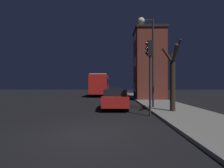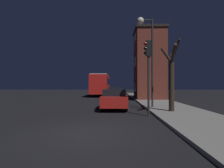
{
  "view_description": "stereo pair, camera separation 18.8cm",
  "coord_description": "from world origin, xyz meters",
  "px_view_note": "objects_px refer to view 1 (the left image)",
  "views": [
    {
      "loc": [
        1.02,
        -6.67,
        1.82
      ],
      "look_at": [
        0.8,
        13.26,
        1.92
      ],
      "focal_mm": 28.0,
      "sensor_mm": 36.0,
      "label": 1
    },
    {
      "loc": [
        1.21,
        -6.66,
        1.82
      ],
      "look_at": [
        0.8,
        13.26,
        1.92
      ],
      "focal_mm": 28.0,
      "sensor_mm": 36.0,
      "label": 2
    }
  ],
  "objects_px": {
    "car_near_lane": "(115,99)",
    "car_far_lane": "(115,91)",
    "streetlamp": "(147,40)",
    "bare_tree": "(173,77)",
    "car_mid_lane": "(115,93)",
    "bus": "(101,84)",
    "traffic_light": "(149,62)"
  },
  "relations": [
    {
      "from": "traffic_light",
      "to": "bare_tree",
      "type": "height_order",
      "value": "bare_tree"
    },
    {
      "from": "bus",
      "to": "traffic_light",
      "type": "bearing_deg",
      "value": -77.44
    },
    {
      "from": "car_near_lane",
      "to": "car_far_lane",
      "type": "bearing_deg",
      "value": 89.48
    },
    {
      "from": "bare_tree",
      "to": "car_far_lane",
      "type": "bearing_deg",
      "value": 100.82
    },
    {
      "from": "streetlamp",
      "to": "traffic_light",
      "type": "height_order",
      "value": "streetlamp"
    },
    {
      "from": "streetlamp",
      "to": "car_near_lane",
      "type": "distance_m",
      "value": 5.1
    },
    {
      "from": "traffic_light",
      "to": "car_mid_lane",
      "type": "height_order",
      "value": "traffic_light"
    },
    {
      "from": "streetlamp",
      "to": "car_far_lane",
      "type": "xyz_separation_m",
      "value": [
        -2.28,
        16.58,
        -4.49
      ]
    },
    {
      "from": "bus",
      "to": "car_near_lane",
      "type": "bearing_deg",
      "value": -81.91
    },
    {
      "from": "bus",
      "to": "car_mid_lane",
      "type": "xyz_separation_m",
      "value": [
        2.46,
        -7.37,
        -1.25
      ]
    },
    {
      "from": "car_near_lane",
      "to": "bare_tree",
      "type": "bearing_deg",
      "value": -25.4
    },
    {
      "from": "bare_tree",
      "to": "car_far_lane",
      "type": "distance_m",
      "value": 19.04
    },
    {
      "from": "traffic_light",
      "to": "car_far_lane",
      "type": "relative_size",
      "value": 1.14
    },
    {
      "from": "car_near_lane",
      "to": "car_far_lane",
      "type": "xyz_separation_m",
      "value": [
        0.15,
        16.87,
        -0.02
      ]
    },
    {
      "from": "traffic_light",
      "to": "bare_tree",
      "type": "relative_size",
      "value": 0.99
    },
    {
      "from": "bus",
      "to": "car_mid_lane",
      "type": "distance_m",
      "value": 7.87
    },
    {
      "from": "streetlamp",
      "to": "bus",
      "type": "relative_size",
      "value": 0.62
    },
    {
      "from": "traffic_light",
      "to": "bus",
      "type": "xyz_separation_m",
      "value": [
        -4.36,
        19.59,
        -1.09
      ]
    },
    {
      "from": "traffic_light",
      "to": "car_mid_lane",
      "type": "xyz_separation_m",
      "value": [
        -1.9,
        12.21,
        -2.35
      ]
    },
    {
      "from": "car_near_lane",
      "to": "car_far_lane",
      "type": "relative_size",
      "value": 1.01
    },
    {
      "from": "streetlamp",
      "to": "bare_tree",
      "type": "distance_m",
      "value": 3.8
    },
    {
      "from": "streetlamp",
      "to": "car_far_lane",
      "type": "height_order",
      "value": "streetlamp"
    },
    {
      "from": "bare_tree",
      "to": "car_far_lane",
      "type": "xyz_separation_m",
      "value": [
        -3.56,
        18.64,
        -1.57
      ]
    },
    {
      "from": "streetlamp",
      "to": "car_far_lane",
      "type": "distance_m",
      "value": 17.33
    },
    {
      "from": "bare_tree",
      "to": "car_mid_lane",
      "type": "relative_size",
      "value": 1.01
    },
    {
      "from": "car_mid_lane",
      "to": "car_far_lane",
      "type": "height_order",
      "value": "car_mid_lane"
    },
    {
      "from": "streetlamp",
      "to": "car_near_lane",
      "type": "bearing_deg",
      "value": -173.12
    },
    {
      "from": "traffic_light",
      "to": "bus",
      "type": "height_order",
      "value": "traffic_light"
    },
    {
      "from": "bare_tree",
      "to": "bus",
      "type": "bearing_deg",
      "value": 108.24
    },
    {
      "from": "streetlamp",
      "to": "bus",
      "type": "distance_m",
      "value": 17.39
    },
    {
      "from": "bus",
      "to": "bare_tree",
      "type": "bearing_deg",
      "value": -71.76
    },
    {
      "from": "car_mid_lane",
      "to": "car_far_lane",
      "type": "bearing_deg",
      "value": 89.52
    }
  ]
}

